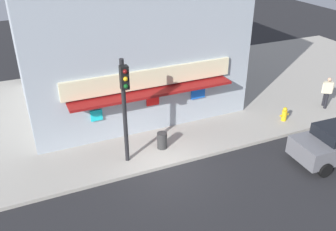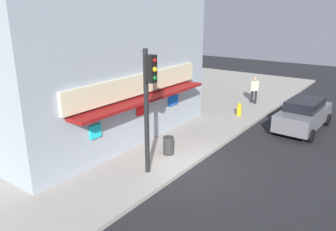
# 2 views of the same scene
# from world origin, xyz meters

# --- Properties ---
(ground_plane) EXTENTS (63.15, 63.15, 0.00)m
(ground_plane) POSITION_xyz_m (0.00, 0.00, 0.00)
(ground_plane) COLOR #232326
(sidewalk) EXTENTS (42.10, 12.94, 0.16)m
(sidewalk) POSITION_xyz_m (0.00, 6.47, 0.08)
(sidewalk) COLOR #A39E93
(sidewalk) RESTS_ON ground_plane
(corner_building) EXTENTS (10.96, 9.68, 8.44)m
(corner_building) POSITION_xyz_m (0.54, 7.44, 4.37)
(corner_building) COLOR #9EA8B2
(corner_building) RESTS_ON sidewalk
(traffic_light) EXTENTS (0.32, 0.58, 4.65)m
(traffic_light) POSITION_xyz_m (-1.37, 0.94, 3.15)
(traffic_light) COLOR black
(traffic_light) RESTS_ON sidewalk
(fire_hydrant) EXTENTS (0.51, 0.27, 0.76)m
(fire_hydrant) POSITION_xyz_m (7.28, 1.20, 0.52)
(fire_hydrant) COLOR gold
(fire_hydrant) RESTS_ON sidewalk
(trash_can) EXTENTS (0.46, 0.46, 0.78)m
(trash_can) POSITION_xyz_m (0.40, 1.35, 0.55)
(trash_can) COLOR #2D2D2D
(trash_can) RESTS_ON sidewalk
(pedestrian) EXTENTS (0.58, 0.53, 1.77)m
(pedestrian) POSITION_xyz_m (10.42, 1.56, 1.14)
(pedestrian) COLOR black
(pedestrian) RESTS_ON sidewalk
(parked_car_grey) EXTENTS (4.54, 2.13, 1.65)m
(parked_car_grey) POSITION_xyz_m (7.41, -2.36, 0.86)
(parked_car_grey) COLOR slate
(parked_car_grey) RESTS_ON ground_plane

